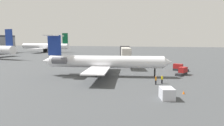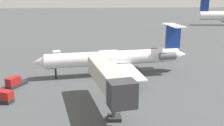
% 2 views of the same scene
% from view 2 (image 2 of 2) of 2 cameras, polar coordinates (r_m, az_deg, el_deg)
% --- Properties ---
extents(ground_plane, '(400.00, 400.00, 0.10)m').
position_cam_2_polar(ground_plane, '(52.10, -0.41, -2.99)').
color(ground_plane, '#424447').
extents(regional_jet, '(23.02, 30.91, 9.67)m').
position_cam_2_polar(regional_jet, '(52.45, 1.29, 1.20)').
color(regional_jet, white).
rests_on(regional_jet, ground_plane).
extents(jet_bridge, '(15.34, 6.14, 6.46)m').
position_cam_2_polar(jet_bridge, '(35.65, -0.48, -3.77)').
color(jet_bridge, '#B7B2A8').
rests_on(jet_bridge, ground_plane).
extents(ground_crew_marshaller, '(0.46, 0.36, 1.69)m').
position_cam_2_polar(ground_crew_marshaller, '(58.12, -12.65, -0.45)').
color(ground_crew_marshaller, black).
rests_on(ground_crew_marshaller, ground_plane).
extents(ground_crew_loader, '(0.43, 0.30, 1.69)m').
position_cam_2_polar(ground_crew_loader, '(58.99, -11.38, -0.14)').
color(ground_crew_loader, black).
rests_on(ground_crew_loader, ground_plane).
extents(baggage_tug_lead, '(4.17, 3.19, 1.90)m').
position_cam_2_polar(baggage_tug_lead, '(49.36, -20.23, -3.98)').
color(baggage_tug_lead, '#262628').
rests_on(baggage_tug_lead, ground_plane).
extents(baggage_tug_trailing, '(2.84, 4.23, 1.90)m').
position_cam_2_polar(baggage_tug_trailing, '(43.60, -22.50, -6.80)').
color(baggage_tug_trailing, '#262628').
rests_on(baggage_tug_trailing, ground_plane).
extents(cargo_container_uld, '(2.85, 2.37, 1.67)m').
position_cam_2_polar(cargo_container_uld, '(67.59, -11.85, 1.83)').
color(cargo_container_uld, silver).
rests_on(cargo_container_uld, ground_plane).
extents(traffic_cone_near, '(0.36, 0.36, 0.55)m').
position_cam_2_polar(traffic_cone_near, '(65.08, -14.58, 0.61)').
color(traffic_cone_near, orange).
rests_on(traffic_cone_near, ground_plane).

